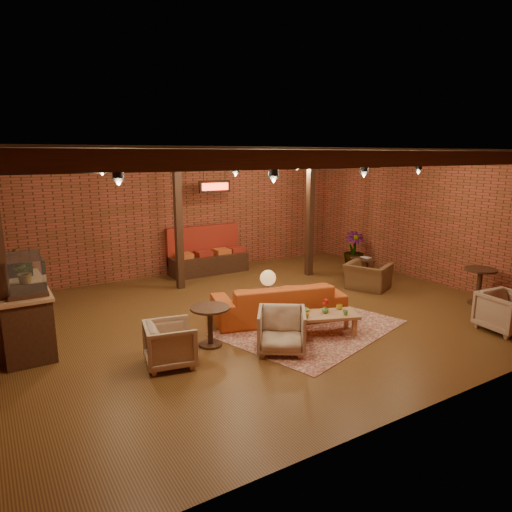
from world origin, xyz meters
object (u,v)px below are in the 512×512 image
coffee_table (325,316)px  plant_tall (355,214)px  side_table_lamp (268,282)px  side_table_book (363,260)px  armchair_far (505,310)px  armchair_b (282,328)px  round_table_left (210,320)px  armchair_right (368,272)px  armchair_a (170,342)px  sofa (278,301)px  round_table_right (480,280)px

coffee_table → plant_tall: 5.33m
side_table_lamp → plant_tall: 4.92m
side_table_book → armchair_far: 3.93m
side_table_lamp → plant_tall: plant_tall is taller
armchair_b → side_table_book: 4.96m
round_table_left → armchair_right: (4.64, 1.04, -0.04)m
armchair_a → plant_tall: bearing=-53.2°
side_table_lamp → side_table_book: side_table_lamp is taller
sofa → armchair_far: bearing=155.3°
armchair_a → side_table_book: bearing=-59.5°
armchair_far → side_table_lamp: bearing=145.2°
armchair_b → armchair_far: size_ratio=0.99×
sofa → armchair_a: (-2.50, -0.78, 0.01)m
coffee_table → side_table_lamp: 1.35m
side_table_lamp → round_table_right: size_ratio=1.25×
round_table_left → round_table_right: (5.86, -1.00, 0.06)m
coffee_table → round_table_left: (-1.96, 0.60, 0.12)m
side_table_lamp → armchair_right: 3.15m
round_table_left → plant_tall: size_ratio=0.22×
armchair_right → armchair_far: armchair_right is taller
armchair_right → round_table_right: size_ratio=1.24×
sofa → armchair_b: size_ratio=3.19×
round_table_left → plant_tall: plant_tall is taller
plant_tall → armchair_far: bearing=-101.6°
armchair_right → armchair_far: 3.23m
coffee_table → side_table_lamp: size_ratio=1.29×
sofa → armchair_far: armchair_far is taller
sofa → round_table_right: (4.19, -1.45, 0.15)m
round_table_right → sofa: bearing=161.0°
side_table_lamp → round_table_left: side_table_lamp is taller
side_table_lamp → plant_tall: (4.33, 2.22, 0.77)m
armchair_b → sofa: bearing=92.6°
plant_tall → round_table_left: bearing=-154.2°
coffee_table → armchair_far: armchair_far is taller
coffee_table → side_table_book: coffee_table is taller
side_table_book → round_table_right: (0.71, -2.73, 0.01)m
sofa → round_table_left: (-1.67, -0.45, 0.09)m
side_table_lamp → round_table_left: bearing=-158.2°
coffee_table → round_table_left: size_ratio=1.84×
armchair_a → armchair_right: bearing=-64.4°
armchair_a → armchair_far: 5.96m
armchair_b → coffee_table: bearing=45.3°
sofa → round_table_left: size_ratio=3.68×
armchair_far → armchair_b: bearing=166.3°
armchair_b → round_table_left: bearing=172.3°
side_table_lamp → side_table_book: size_ratio=1.49×
armchair_a → side_table_book: armchair_a is taller
sofa → side_table_lamp: size_ratio=2.58×
armchair_a → plant_tall: (6.70, 3.17, 1.14)m
side_table_lamp → side_table_book: (3.61, 1.11, -0.22)m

